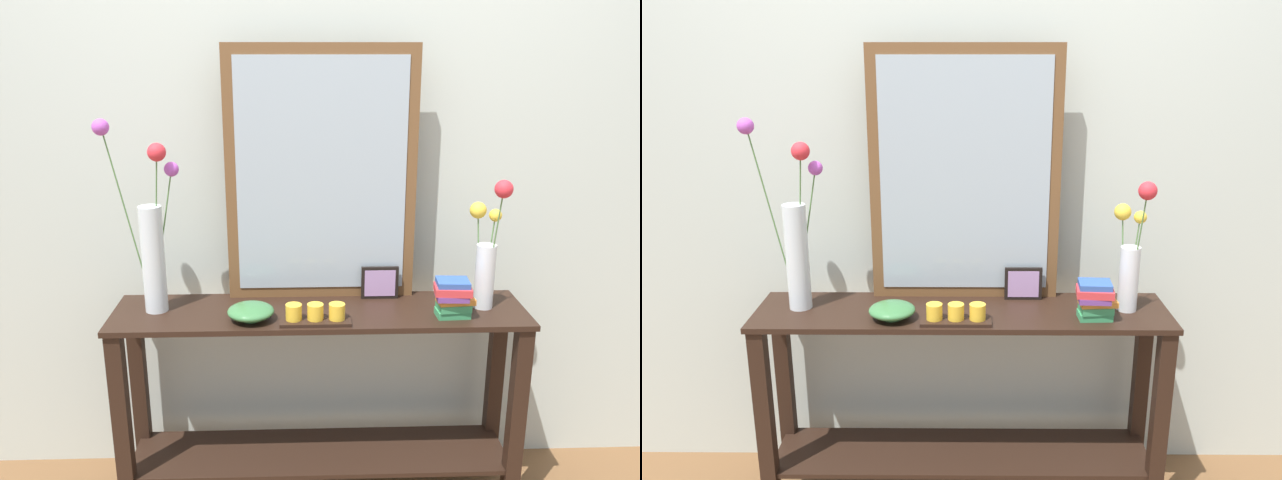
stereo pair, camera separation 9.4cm
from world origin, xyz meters
TOP-DOWN VIEW (x-y plane):
  - wall_back at (0.00, 0.29)m, footprint 6.40×0.08m
  - console_table at (0.00, 0.00)m, footprint 1.49×0.34m
  - mirror_leaning at (0.01, 0.14)m, footprint 0.69×0.03m
  - tall_vase_left at (-0.59, 0.02)m, footprint 0.26×0.10m
  - vase_right at (0.60, 0.01)m, footprint 0.12×0.17m
  - candle_tray at (-0.02, -0.11)m, footprint 0.24×0.09m
  - picture_frame_small at (0.23, 0.10)m, footprint 0.14×0.01m
  - decorative_bowl at (-0.24, -0.08)m, footprint 0.16×0.16m
  - book_stack at (0.46, -0.08)m, footprint 0.15×0.11m

SIDE VIEW (x-z plane):
  - console_table at x=0.00m, z-range 0.08..0.86m
  - candle_tray at x=-0.02m, z-range 0.77..0.84m
  - decorative_bowl at x=-0.24m, z-range 0.78..0.84m
  - picture_frame_small at x=0.23m, z-range 0.78..0.90m
  - book_stack at x=0.46m, z-range 0.78..0.92m
  - vase_right at x=0.60m, z-range 0.74..1.22m
  - tall_vase_left at x=-0.59m, z-range 0.70..1.38m
  - mirror_leaning at x=0.01m, z-range 0.78..1.70m
  - wall_back at x=0.00m, z-range 0.00..2.70m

